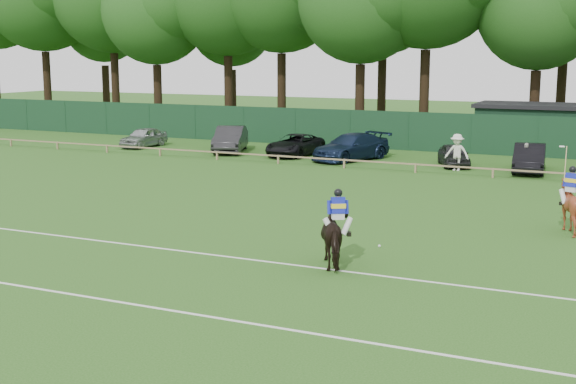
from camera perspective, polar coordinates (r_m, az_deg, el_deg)
The scene contains 19 objects.
ground at distance 24.92m, azimuth -3.94°, elevation -4.20°, with size 160.00×160.00×0.00m, color #1E4C14.
horse_dark at distance 22.73m, azimuth 3.70°, elevation -3.30°, with size 0.96×2.11×1.79m, color black.
horse_chestnut at distance 28.73m, azimuth 20.18°, elevation -1.02°, with size 1.47×1.65×1.82m, color maroon.
sedan_silver at distance 52.46m, azimuth -10.65°, elevation 4.01°, with size 1.55×3.86×1.32m, color #A9ADAF.
sedan_grey at distance 49.12m, azimuth -4.30°, elevation 3.92°, with size 1.72×4.92×1.62m, color #2A2A2C.
suv_black at distance 47.20m, azimuth 0.52°, elevation 3.50°, with size 2.17×4.71×1.31m, color black.
sedan_navy at distance 45.38m, azimuth 4.70°, elevation 3.34°, with size 2.17×5.33×1.55m, color #13203C.
hatch_grey at distance 43.83m, azimuth 12.17°, elevation 2.69°, with size 1.45×3.60×1.22m, color #292A2C.
estate_black at distance 42.61m, azimuth 17.44°, elevation 2.42°, with size 1.58×4.52×1.49m, color black.
spectator_left at distance 42.09m, azimuth 12.41°, elevation 2.89°, with size 1.27×0.73×1.97m, color silver.
spectator_mid at distance 42.26m, azimuth 17.18°, elevation 2.44°, with size 0.93×0.39×1.59m, color beige.
rider_dark at distance 22.55m, azimuth 3.73°, elevation -1.38°, with size 0.87×0.62×1.41m.
rider_chestnut at distance 28.58m, azimuth 20.26°, elevation 0.54°, with size 0.91×0.75×2.05m.
polo_ball at distance 25.19m, azimuth 6.79°, elevation -3.99°, with size 0.09×0.09×0.09m, color silver.
pitch_lines at distance 22.03m, azimuth -8.32°, elevation -6.22°, with size 60.00×5.10×0.01m.
pitch_rail at distance 41.25m, azimuth 8.10°, elevation 2.12°, with size 62.10×0.10×0.50m.
perimeter_fence at distance 49.79m, azimuth 11.11°, elevation 4.35°, with size 92.08×0.08×2.50m.
utility_shed at distance 51.68m, azimuth 18.41°, elevation 4.55°, with size 8.40×4.40×3.04m.
tree_row at distance 57.32m, azimuth 14.91°, elevation 3.70°, with size 96.00×12.00×21.00m, color #26561C, non-canonical shape.
Camera 1 is at (11.60, -21.16, 6.22)m, focal length 48.00 mm.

